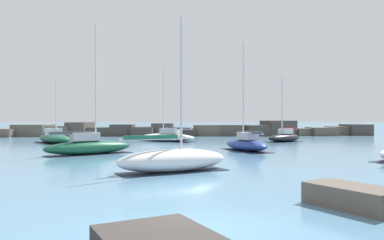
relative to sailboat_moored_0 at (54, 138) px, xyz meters
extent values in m
plane|color=teal|center=(13.17, -34.27, -0.62)|extent=(600.00, 600.00, 0.00)
cube|color=teal|center=(13.17, 77.48, -0.62)|extent=(400.00, 116.00, 0.01)
cube|color=brown|center=(-12.00, 17.04, 0.00)|extent=(5.61, 6.33, 1.24)
cube|color=brown|center=(-8.22, 17.88, 0.31)|extent=(5.70, 5.88, 1.86)
cube|color=brown|center=(-4.10, 17.21, 0.20)|extent=(4.91, 4.07, 1.64)
cube|color=#4C443D|center=(-0.94, 17.69, 0.49)|extent=(3.95, 5.22, 2.23)
cube|color=#423D38|center=(2.09, 17.74, 0.08)|extent=(3.89, 3.77, 1.41)
cube|color=#423D38|center=(5.86, 17.70, 0.31)|extent=(3.79, 4.08, 1.87)
cube|color=#423D38|center=(9.37, 16.81, 0.12)|extent=(3.93, 5.80, 1.48)
cube|color=#4C443D|center=(12.37, 17.75, 0.40)|extent=(3.72, 4.39, 2.04)
cube|color=#383330|center=(15.96, 17.41, -0.02)|extent=(5.36, 5.66, 1.20)
cube|color=brown|center=(19.99, 17.22, 0.26)|extent=(5.09, 4.20, 1.76)
cube|color=#4C443D|center=(23.41, 16.71, 0.27)|extent=(4.86, 4.72, 1.78)
cube|color=#423D38|center=(27.54, 16.89, 0.25)|extent=(5.74, 6.35, 1.75)
cube|color=#423D38|center=(31.55, 17.31, 0.61)|extent=(5.16, 5.45, 2.48)
cube|color=brown|center=(35.40, 17.75, -0.02)|extent=(4.08, 5.53, 1.21)
cube|color=brown|center=(38.96, 17.15, 0.05)|extent=(4.44, 5.94, 1.34)
cube|color=brown|center=(42.29, 17.77, 0.12)|extent=(4.11, 3.59, 1.49)
cube|color=#423D38|center=(45.17, 17.55, 0.30)|extent=(3.71, 4.83, 1.84)
cube|color=brown|center=(18.36, -32.37, -0.28)|extent=(2.67, 3.17, 0.70)
ellipsoid|color=#195138|center=(0.02, -0.04, -0.09)|extent=(6.39, 7.92, 1.08)
cube|color=black|center=(0.02, -0.04, -0.61)|extent=(6.13, 7.57, 0.03)
cube|color=silver|center=(-0.19, 0.29, 0.77)|extent=(2.42, 2.71, 0.64)
cylinder|color=silver|center=(0.35, -0.53, 3.56)|extent=(0.12, 0.12, 6.22)
cylinder|color=#BCBCC1|center=(-0.85, 1.28, 1.00)|extent=(2.50, 3.68, 0.10)
cube|color=#4C4C51|center=(-0.85, 1.28, 1.10)|extent=(2.22, 3.19, 0.20)
ellipsoid|color=black|center=(27.05, 0.50, -0.14)|extent=(5.57, 4.55, 0.96)
cube|color=black|center=(27.05, 0.50, -0.61)|extent=(5.32, 4.37, 0.03)
cube|color=silver|center=(27.28, 0.64, 0.66)|extent=(1.93, 1.77, 0.64)
cylinder|color=silver|center=(26.71, 0.28, 3.73)|extent=(0.12, 0.12, 6.79)
cylinder|color=#BCBCC1|center=(27.96, 1.08, 0.89)|extent=(2.54, 1.70, 0.10)
cube|color=maroon|center=(27.96, 1.08, 0.99)|extent=(2.22, 1.54, 0.20)
ellipsoid|color=white|center=(12.93, -24.00, -0.02)|extent=(6.41, 4.08, 1.21)
cube|color=black|center=(12.93, -24.00, -0.61)|extent=(6.11, 3.93, 0.03)
cylinder|color=silver|center=(13.36, -23.82, 4.10)|extent=(0.12, 0.12, 7.02)
cylinder|color=#BCBCC1|center=(11.79, -24.48, 1.14)|extent=(3.18, 1.42, 0.10)
cube|color=#1E664C|center=(11.79, -24.48, 1.24)|extent=(2.75, 1.32, 0.20)
ellipsoid|color=#195138|center=(6.61, -13.86, -0.08)|extent=(6.87, 5.40, 1.09)
cube|color=black|center=(6.61, -13.86, -0.61)|extent=(6.55, 5.17, 0.03)
cube|color=#B2B2B7|center=(6.32, -14.06, 0.78)|extent=(2.30, 1.98, 0.64)
cylinder|color=silver|center=(7.06, -13.56, 5.04)|extent=(0.12, 0.12, 9.16)
cylinder|color=#BCBCC1|center=(5.43, -14.66, 1.01)|extent=(3.30, 2.27, 0.10)
cube|color=#4C4C51|center=(5.43, -14.66, 1.11)|extent=(2.87, 2.02, 0.20)
ellipsoid|color=white|center=(12.93, 2.41, -0.13)|extent=(7.58, 6.16, 0.99)
cube|color=black|center=(12.93, 2.41, -0.61)|extent=(7.24, 5.91, 0.03)
cube|color=#B2B2B7|center=(13.24, 2.20, 0.69)|extent=(2.60, 2.34, 0.64)
cylinder|color=silver|center=(12.45, 2.73, 4.48)|extent=(0.12, 0.12, 8.23)
cylinder|color=#BCBCC1|center=(14.18, 1.57, 0.92)|extent=(3.51, 2.40, 0.10)
cube|color=#4C4C51|center=(14.18, 1.57, 1.02)|extent=(3.04, 2.13, 0.20)
ellipsoid|color=navy|center=(19.62, -11.59, -0.13)|extent=(3.87, 6.25, 1.00)
cube|color=black|center=(19.62, -11.59, -0.61)|extent=(3.74, 5.96, 0.03)
cube|color=#B2B2B7|center=(19.71, -11.87, 0.69)|extent=(1.68, 2.04, 0.64)
cylinder|color=silver|center=(19.49, -11.17, 4.66)|extent=(0.12, 0.12, 8.58)
cylinder|color=#BCBCC1|center=(19.98, -12.71, 0.92)|extent=(1.08, 3.10, 0.10)
cube|color=#4C4C51|center=(19.98, -12.71, 1.02)|extent=(1.03, 2.67, 0.20)
camera|label=1|loc=(12.38, -43.75, 2.19)|focal=35.00mm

